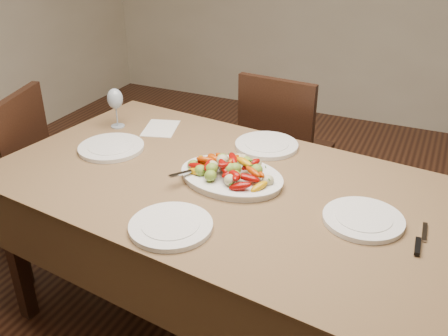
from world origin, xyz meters
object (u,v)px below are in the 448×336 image
object	(u,v)px
plate_left	(111,148)
dining_table	(224,260)
serving_platter	(231,178)
wine_glass	(116,107)
plate_right	(363,219)
plate_far	(267,145)
plate_near	(171,226)
chair_far	(287,151)

from	to	relation	value
plate_left	dining_table	bearing A→B (deg)	-5.84
serving_platter	wine_glass	distance (m)	0.78
plate_left	plate_right	world-z (taller)	same
plate_far	serving_platter	bearing A→B (deg)	-92.91
wine_glass	dining_table	bearing A→B (deg)	-22.11
serving_platter	plate_right	bearing A→B (deg)	-8.12
plate_left	plate_far	distance (m)	0.69
plate_left	plate_near	distance (m)	0.69
chair_far	wine_glass	size ratio (longest dim) A/B	4.64
plate_left	wine_glass	world-z (taller)	wine_glass
plate_right	wine_glass	distance (m)	1.30
serving_platter	plate_far	world-z (taller)	serving_platter
plate_left	wine_glass	size ratio (longest dim) A/B	1.40
plate_left	plate_far	world-z (taller)	same
dining_table	plate_near	size ratio (longest dim) A/B	6.55
plate_far	wine_glass	distance (m)	0.75
dining_table	wine_glass	xyz separation A→B (m)	(-0.70, 0.29, 0.48)
chair_far	plate_right	distance (m)	1.19
plate_right	chair_far	bearing A→B (deg)	120.38
dining_table	plate_right	bearing A→B (deg)	-5.45
chair_far	serving_platter	world-z (taller)	chair_far
plate_right	wine_glass	xyz separation A→B (m)	(-1.25, 0.34, 0.09)
chair_far	plate_near	xyz separation A→B (m)	(0.01, -1.31, 0.29)
serving_platter	plate_near	distance (m)	0.39
serving_platter	plate_left	world-z (taller)	serving_platter
serving_platter	plate_right	distance (m)	0.53
plate_near	plate_right	bearing A→B (deg)	28.36
plate_right	plate_near	xyz separation A→B (m)	(-0.57, -0.31, 0.00)
plate_right	plate_far	distance (m)	0.66
plate_near	dining_table	bearing A→B (deg)	85.59
plate_near	wine_glass	bearing A→B (deg)	136.20
chair_far	plate_right	size ratio (longest dim) A/B	3.47
plate_right	plate_far	world-z (taller)	same
chair_far	plate_right	xyz separation A→B (m)	(0.58, -1.00, 0.29)
plate_right	plate_near	world-z (taller)	same
serving_platter	wine_glass	world-z (taller)	wine_glass
dining_table	plate_near	world-z (taller)	plate_near
plate_far	wine_glass	xyz separation A→B (m)	(-0.74, -0.08, 0.09)
plate_left	plate_far	bearing A→B (deg)	26.80
wine_glass	plate_left	bearing A→B (deg)	-60.69
chair_far	plate_near	bearing A→B (deg)	95.72
chair_far	wine_glass	distance (m)	1.01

